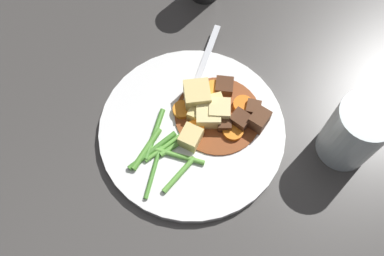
% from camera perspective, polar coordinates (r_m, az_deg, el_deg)
% --- Properties ---
extents(ground_plane, '(3.00, 3.00, 0.00)m').
position_cam_1_polar(ground_plane, '(0.63, 0.00, -0.55)').
color(ground_plane, '#423F3D').
extents(dinner_plate, '(0.28, 0.28, 0.01)m').
position_cam_1_polar(dinner_plate, '(0.62, 0.00, -0.28)').
color(dinner_plate, white).
rests_on(dinner_plate, ground_plane).
extents(stew_sauce, '(0.13, 0.13, 0.00)m').
position_cam_1_polar(stew_sauce, '(0.62, 3.70, 1.53)').
color(stew_sauce, brown).
rests_on(stew_sauce, dinner_plate).
extents(carrot_slice_0, '(0.04, 0.04, 0.01)m').
position_cam_1_polar(carrot_slice_0, '(0.61, 5.60, -0.42)').
color(carrot_slice_0, orange).
rests_on(carrot_slice_0, dinner_plate).
extents(carrot_slice_1, '(0.03, 0.03, 0.01)m').
position_cam_1_polar(carrot_slice_1, '(0.64, 2.97, 5.32)').
color(carrot_slice_1, orange).
rests_on(carrot_slice_1, dinner_plate).
extents(carrot_slice_2, '(0.04, 0.04, 0.01)m').
position_cam_1_polar(carrot_slice_2, '(0.61, 0.65, -0.23)').
color(carrot_slice_2, orange).
rests_on(carrot_slice_2, dinner_plate).
extents(carrot_slice_3, '(0.03, 0.03, 0.01)m').
position_cam_1_polar(carrot_slice_3, '(0.63, 6.94, 3.09)').
color(carrot_slice_3, orange).
rests_on(carrot_slice_3, dinner_plate).
extents(carrot_slice_4, '(0.04, 0.04, 0.01)m').
position_cam_1_polar(carrot_slice_4, '(0.62, -1.56, 2.36)').
color(carrot_slice_4, orange).
rests_on(carrot_slice_4, dinner_plate).
extents(potato_chunk_0, '(0.05, 0.04, 0.03)m').
position_cam_1_polar(potato_chunk_0, '(0.61, 2.13, 1.73)').
color(potato_chunk_0, '#EAD68C').
rests_on(potato_chunk_0, dinner_plate).
extents(potato_chunk_1, '(0.04, 0.04, 0.02)m').
position_cam_1_polar(potato_chunk_1, '(0.60, -0.18, -1.28)').
color(potato_chunk_1, '#E5CC7A').
rests_on(potato_chunk_1, dinner_plate).
extents(potato_chunk_2, '(0.05, 0.05, 0.04)m').
position_cam_1_polar(potato_chunk_2, '(0.62, 0.68, 4.40)').
color(potato_chunk_2, '#E5CC7A').
rests_on(potato_chunk_2, dinner_plate).
extents(potato_chunk_3, '(0.04, 0.03, 0.02)m').
position_cam_1_polar(potato_chunk_3, '(0.62, 0.73, 2.13)').
color(potato_chunk_3, '#E5CC7A').
rests_on(potato_chunk_3, dinner_plate).
extents(potato_chunk_4, '(0.04, 0.04, 0.03)m').
position_cam_1_polar(potato_chunk_4, '(0.61, 3.85, 2.17)').
color(potato_chunk_4, '#EAD68C').
rests_on(potato_chunk_4, dinner_plate).
extents(potato_chunk_5, '(0.04, 0.03, 0.02)m').
position_cam_1_polar(potato_chunk_5, '(0.62, 2.85, 3.01)').
color(potato_chunk_5, '#E5CC7A').
rests_on(potato_chunk_5, dinner_plate).
extents(meat_chunk_0, '(0.03, 0.03, 0.02)m').
position_cam_1_polar(meat_chunk_0, '(0.63, 8.31, 2.63)').
color(meat_chunk_0, '#56331E').
rests_on(meat_chunk_0, dinner_plate).
extents(meat_chunk_1, '(0.04, 0.03, 0.03)m').
position_cam_1_polar(meat_chunk_1, '(0.61, 9.13, 1.11)').
color(meat_chunk_1, '#56331E').
rests_on(meat_chunk_1, dinner_plate).
extents(meat_chunk_2, '(0.04, 0.04, 0.02)m').
position_cam_1_polar(meat_chunk_2, '(0.64, 4.41, 5.69)').
color(meat_chunk_2, '#4C2B19').
rests_on(meat_chunk_2, dinner_plate).
extents(meat_chunk_3, '(0.03, 0.03, 0.02)m').
position_cam_1_polar(meat_chunk_3, '(0.61, 6.56, 1.07)').
color(meat_chunk_3, '#4C2B19').
rests_on(meat_chunk_3, dinner_plate).
extents(meat_chunk_4, '(0.03, 0.03, 0.02)m').
position_cam_1_polar(meat_chunk_4, '(0.61, 4.43, 0.48)').
color(meat_chunk_4, '#4C2B19').
rests_on(meat_chunk_4, dinner_plate).
extents(green_bean_0, '(0.06, 0.06, 0.01)m').
position_cam_1_polar(green_bean_0, '(0.61, -5.13, -0.81)').
color(green_bean_0, '#4C8E33').
rests_on(green_bean_0, dinner_plate).
extents(green_bean_1, '(0.06, 0.06, 0.01)m').
position_cam_1_polar(green_bean_1, '(0.60, -2.19, -3.71)').
color(green_bean_1, '#66AD42').
rests_on(green_bean_1, dinner_plate).
extents(green_bean_2, '(0.07, 0.02, 0.01)m').
position_cam_1_polar(green_bean_2, '(0.60, -1.72, -1.98)').
color(green_bean_2, '#66AD42').
rests_on(green_bean_2, dinner_plate).
extents(green_bean_3, '(0.08, 0.03, 0.01)m').
position_cam_1_polar(green_bean_3, '(0.60, -5.41, -3.06)').
color(green_bean_3, '#4C8E33').
rests_on(green_bean_3, dinner_plate).
extents(green_bean_4, '(0.06, 0.04, 0.01)m').
position_cam_1_polar(green_bean_4, '(0.60, -6.35, -2.56)').
color(green_bean_4, '#599E38').
rests_on(green_bean_4, dinner_plate).
extents(green_bean_5, '(0.06, 0.02, 0.01)m').
position_cam_1_polar(green_bean_5, '(0.60, -3.99, -2.75)').
color(green_bean_5, '#66AD42').
rests_on(green_bean_5, dinner_plate).
extents(green_bean_6, '(0.06, 0.06, 0.01)m').
position_cam_1_polar(green_bean_6, '(0.59, -5.30, -5.93)').
color(green_bean_6, '#4C8E33').
rests_on(green_bean_6, dinner_plate).
extents(green_bean_7, '(0.06, 0.03, 0.01)m').
position_cam_1_polar(green_bean_7, '(0.59, -1.76, -6.33)').
color(green_bean_7, '#66AD42').
rests_on(green_bean_7, dinner_plate).
extents(fork, '(0.14, 0.13, 0.00)m').
position_cam_1_polar(fork, '(0.66, 1.18, 7.59)').
color(fork, silver).
rests_on(fork, dinner_plate).
extents(water_glass, '(0.08, 0.08, 0.11)m').
position_cam_1_polar(water_glass, '(0.61, 21.21, -0.55)').
color(water_glass, silver).
rests_on(water_glass, ground_plane).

